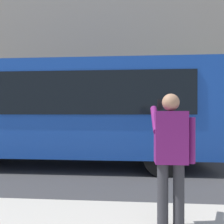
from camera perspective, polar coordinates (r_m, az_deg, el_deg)
name	(u,v)px	position (r m, az deg, el deg)	size (l,w,h in m)	color
ground_plane	(116,163)	(7.54, 1.02, -12.30)	(60.00, 60.00, 0.00)	#38383A
building_facade_far	(124,39)	(14.81, 2.82, 17.26)	(28.00, 1.55, 12.00)	#A89E8E
red_bus	(58,110)	(7.43, -12.87, 0.58)	(9.05, 2.54, 3.08)	#1947AD
pedestrian_photographer	(171,149)	(3.12, 14.04, -8.77)	(0.53, 0.52, 1.70)	#2D2D33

